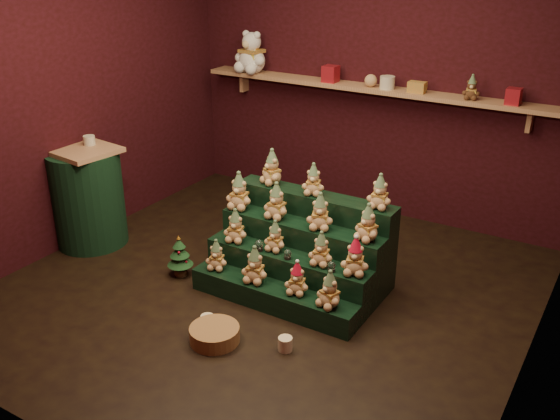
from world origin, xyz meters
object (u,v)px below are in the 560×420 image
Objects in this scene: riser_tier_front at (272,297)px; snow_globe_c at (332,267)px; mug_left at (207,321)px; mug_right at (285,344)px; brown_bear at (472,88)px; snow_globe_a at (259,245)px; side_table at (88,197)px; snow_globe_b at (288,254)px; white_bear at (252,47)px; wicker_basket at (215,334)px; mini_christmas_tree at (180,256)px.

snow_globe_c is at bearing 20.97° from riser_tier_front.
mug_right reaches higher than mug_left.
brown_bear is (0.44, 2.44, 1.38)m from mug_right.
snow_globe_a is 0.64m from snow_globe_c.
riser_tier_front is at bearing 4.76° from side_table.
brown_bear is at bearing 66.87° from mug_left.
mug_right is (0.37, -0.42, -0.04)m from riser_tier_front.
snow_globe_c reaches higher than mug_right.
mug_right is at bearing -44.43° from snow_globe_a.
side_table is at bearing -178.13° from snow_globe_c.
riser_tier_front is 18.06× the size of snow_globe_b.
mug_left is at bearing -55.76° from white_bear.
wicker_basket is at bearing -81.54° from snow_globe_a.
mini_christmas_tree is (-1.35, -0.14, -0.22)m from snow_globe_c.
brown_bear reaches higher than mini_christmas_tree.
snow_globe_b is (0.04, 0.16, 0.31)m from riser_tier_front.
white_bear is at bearing 81.65° from side_table.
wicker_basket is at bearing -36.52° from mug_left.
brown_bear is (2.32, -0.00, -0.16)m from white_bear.
snow_globe_a is 0.24× the size of mini_christmas_tree.
mug_left is at bearing -115.03° from snow_globe_b.
mini_christmas_tree is (-0.71, -0.14, -0.22)m from snow_globe_a.
white_bear is 2.54× the size of brown_bear.
riser_tier_front is 0.42m from snow_globe_a.
side_table is 2.50m from mug_right.
snow_globe_c is at bearing 8.86° from side_table.
mini_christmas_tree is 1.38m from mug_right.
mug_left is (0.67, -0.50, -0.13)m from mini_christmas_tree.
snow_globe_b is at bearing 64.97° from mug_left.
mug_right is 2.83m from brown_bear.
riser_tier_front is 0.54m from snow_globe_c.
brown_bear is at bearing 60.94° from snow_globe_a.
white_bear reaches higher than snow_globe_a.
side_table is at bearing 162.48° from mug_left.
riser_tier_front is at bearing -35.38° from snow_globe_a.
riser_tier_front is at bearing -124.25° from brown_bear.
snow_globe_b reaches higher than mug_right.
mini_christmas_tree is 2.92m from brown_bear.
brown_bear is (0.81, 2.02, 1.34)m from riser_tier_front.
mug_right is at bearing -48.88° from riser_tier_front.
brown_bear is at bearing 67.54° from snow_globe_b.
mini_christmas_tree is at bearing -66.15° from white_bear.
snow_globe_b is at bearing 180.00° from snow_globe_c.
white_bear is (-1.29, 1.86, 1.18)m from snow_globe_a.
wicker_basket is (0.82, -0.61, -0.12)m from mini_christmas_tree.
side_table is at bearing -177.79° from snow_globe_b.
white_bear reaches higher than riser_tier_front.
white_bear reaches higher than mini_christmas_tree.
snow_globe_a is 0.84m from wicker_basket.
wicker_basket is (-0.53, -0.75, -0.34)m from snow_globe_c.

